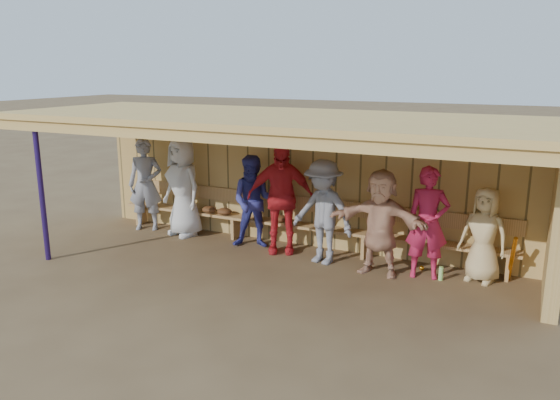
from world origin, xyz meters
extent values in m
plane|color=brown|center=(0.00, 0.00, 0.00)|extent=(90.00, 90.00, 0.00)
imported|color=gray|center=(-3.23, 0.81, 0.93)|extent=(0.80, 0.68, 1.86)
imported|color=silver|center=(-2.32, 0.81, 0.96)|extent=(1.08, 0.86, 1.92)
imported|color=navy|center=(-0.72, 0.76, 0.85)|extent=(1.00, 0.89, 1.70)
imported|color=red|center=(-0.17, 0.72, 1.00)|extent=(1.27, 0.89, 1.99)
imported|color=gray|center=(0.72, 0.52, 0.88)|extent=(1.26, 0.89, 1.77)
imported|color=tan|center=(1.71, 0.41, 0.85)|extent=(1.60, 0.58, 1.70)
imported|color=#B71D42|center=(2.41, 0.61, 0.88)|extent=(0.72, 0.56, 1.77)
imported|color=tan|center=(3.23, 0.81, 0.74)|extent=(0.82, 0.65, 1.48)
cube|color=tan|center=(0.00, 1.35, 1.20)|extent=(8.60, 0.20, 2.40)
cube|color=tan|center=(4.20, 0.45, 1.20)|extent=(0.20, 1.62, 2.40)
cube|color=tan|center=(0.00, 0.00, 2.45)|extent=(8.80, 3.20, 0.10)
cube|color=tan|center=(0.00, -1.50, 2.32)|extent=(8.80, 0.10, 0.18)
cube|color=tan|center=(-3.80, 0.00, 2.31)|extent=(0.08, 3.00, 0.16)
cube|color=tan|center=(-2.85, 0.00, 2.31)|extent=(0.08, 3.00, 0.16)
cube|color=tan|center=(-1.90, 0.00, 2.31)|extent=(0.08, 3.00, 0.16)
cube|color=tan|center=(-0.95, 0.00, 2.31)|extent=(0.08, 3.00, 0.16)
cube|color=tan|center=(0.00, 0.00, 2.31)|extent=(0.08, 3.00, 0.16)
cube|color=tan|center=(0.95, 0.00, 2.31)|extent=(0.08, 3.00, 0.16)
cube|color=tan|center=(1.90, 0.00, 2.31)|extent=(0.08, 3.00, 0.16)
cube|color=tan|center=(2.85, 0.00, 2.31)|extent=(0.08, 3.00, 0.16)
cube|color=tan|center=(3.80, 0.00, 2.31)|extent=(0.08, 3.00, 0.16)
cylinder|color=navy|center=(-3.60, -1.40, 1.20)|extent=(0.09, 0.09, 2.40)
cube|color=tan|center=(0.00, 1.06, 0.42)|extent=(7.60, 0.32, 0.05)
cube|color=tan|center=(0.00, 1.22, 0.80)|extent=(7.60, 0.04, 0.26)
cube|color=tan|center=(-3.60, 1.06, 0.20)|extent=(0.06, 0.29, 0.40)
cube|color=tan|center=(-1.29, 1.06, 0.20)|extent=(0.06, 0.29, 0.40)
cube|color=tan|center=(1.29, 1.06, 0.20)|extent=(0.06, 0.29, 0.40)
cube|color=tan|center=(3.60, 1.06, 0.20)|extent=(0.06, 0.29, 0.40)
cylinder|color=orange|center=(3.65, 0.86, 0.40)|extent=(0.13, 0.41, 0.80)
sphere|color=orange|center=(2.32, 0.86, 0.04)|extent=(0.08, 0.08, 0.08)
ellipsoid|color=#593319|center=(-1.86, 1.01, 0.52)|extent=(0.30, 0.24, 0.14)
ellipsoid|color=#593319|center=(-1.51, 1.01, 0.52)|extent=(0.30, 0.24, 0.14)
ellipsoid|color=#593319|center=(-0.31, 1.01, 0.52)|extent=(0.30, 0.24, 0.14)
cylinder|color=#8FCE67|center=(0.51, 1.11, 0.56)|extent=(0.07, 0.07, 0.22)
cylinder|color=gold|center=(3.29, 1.11, 0.56)|extent=(0.07, 0.07, 0.22)
cylinder|color=#9DDC6E|center=(2.67, 0.56, 0.11)|extent=(0.07, 0.07, 0.22)
camera|label=1|loc=(3.87, -7.69, 3.22)|focal=35.00mm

